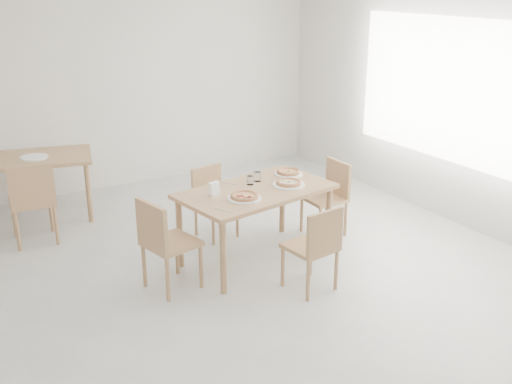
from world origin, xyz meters
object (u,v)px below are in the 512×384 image
chair_south (316,244)px  plate_empty (34,157)px  plate_pepperoni (244,198)px  chair_back_s (32,198)px  pizza_pepperoni (244,196)px  main_table (256,197)px  plate_mushroom (289,185)px  chair_east (330,192)px  pizza_margherita (288,172)px  pizza_mushroom (289,183)px  chair_back_n (34,162)px  second_table (29,164)px  napkin_holder (214,189)px  tumbler_a (257,177)px  plate_margherita (288,174)px  tumbler_b (250,180)px  chair_north (212,196)px  chair_west (163,239)px

chair_south → plate_empty: 3.54m
plate_pepperoni → chair_back_s: size_ratio=0.35×
plate_pepperoni → pizza_pepperoni: 0.02m
main_table → plate_empty: bearing=117.2°
plate_mushroom → chair_east: bearing=18.9°
main_table → pizza_margherita: bearing=13.6°
pizza_mushroom → chair_back_n: (-1.84, 3.13, -0.32)m
main_table → chair_back_n: (-1.51, 3.06, -0.21)m
second_table → plate_empty: 0.14m
plate_mushroom → napkin_holder: bearing=170.8°
chair_south → tumbler_a: tumbler_a is taller
plate_empty → pizza_pepperoni: bearing=-59.5°
pizza_mushroom → napkin_holder: 0.77m
second_table → chair_back_n: (0.19, 0.77, -0.20)m
plate_margherita → chair_back_s: size_ratio=0.32×
main_table → tumbler_b: tumbler_b is taller
pizza_mushroom → pizza_pepperoni: 0.58m
main_table → tumbler_a: tumbler_a is taller
chair_north → plate_mushroom: (0.43, -0.85, 0.31)m
tumbler_b → pizza_margherita: bearing=8.1°
plate_mushroom → tumbler_a: bearing=125.4°
main_table → chair_south: 0.87m
tumbler_a → chair_back_n: (-1.64, 2.85, -0.34)m
plate_margherita → plate_empty: (-2.17, 1.99, 0.00)m
napkin_holder → chair_back_s: size_ratio=0.15×
plate_mushroom → second_table: size_ratio=0.21×
plate_pepperoni → pizza_mushroom: size_ratio=1.10×
chair_west → pizza_margherita: (1.56, 0.35, 0.28)m
pizza_pepperoni → second_table: pizza_pepperoni is taller
second_table → plate_pepperoni: bearing=-45.8°
chair_east → second_table: bearing=-127.6°
pizza_margherita → tumbler_a: (-0.39, -0.02, 0.02)m
chair_south → second_table: (-1.82, 3.13, 0.19)m
main_table → tumbler_a: (0.14, 0.21, 0.13)m
chair_east → pizza_margherita: 0.61m
chair_south → plate_margherita: (0.40, 1.06, 0.29)m
pizza_pepperoni → napkin_holder: (-0.20, 0.24, 0.03)m
chair_north → chair_back_s: chair_back_s is taller
tumbler_a → second_table: size_ratio=0.06×
napkin_holder → chair_back_n: (-1.08, 3.00, -0.35)m
chair_south → plate_empty: chair_south is taller
plate_margherita → plate_empty: same height
pizza_pepperoni → chair_back_n: bearing=111.4°
chair_west → chair_back_n: chair_west is taller
pizza_margherita → plate_mushroom: bearing=-123.1°
second_table → pizza_margherita: bearing=-29.3°
pizza_pepperoni → plate_empty: size_ratio=1.11×
chair_north → tumbler_a: 0.71m
chair_east → plate_margherita: (-0.52, 0.05, 0.29)m
plate_mushroom → chair_back_n: bearing=120.5°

